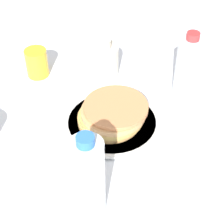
{
  "coord_description": "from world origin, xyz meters",
  "views": [
    {
      "loc": [
        -0.54,
        0.36,
        0.63
      ],
      "look_at": [
        -0.02,
        -0.02,
        0.04
      ],
      "focal_mm": 60.0,
      "sensor_mm": 36.0,
      "label": 1
    }
  ],
  "objects_px": {
    "water_bottle_near": "(188,68)",
    "water_bottle_mid": "(88,178)",
    "pancake_stack": "(112,114)",
    "plate": "(112,122)",
    "juice_glass": "(37,63)",
    "cream_jug": "(102,60)"
  },
  "relations": [
    {
      "from": "plate",
      "to": "water_bottle_near",
      "type": "xyz_separation_m",
      "value": [
        -0.02,
        -0.22,
        0.08
      ]
    },
    {
      "from": "pancake_stack",
      "to": "juice_glass",
      "type": "height_order",
      "value": "juice_glass"
    },
    {
      "from": "pancake_stack",
      "to": "cream_jug",
      "type": "height_order",
      "value": "cream_jug"
    },
    {
      "from": "cream_jug",
      "to": "water_bottle_mid",
      "type": "height_order",
      "value": "water_bottle_mid"
    },
    {
      "from": "plate",
      "to": "cream_jug",
      "type": "bearing_deg",
      "value": -27.9
    },
    {
      "from": "water_bottle_near",
      "to": "cream_jug",
      "type": "bearing_deg",
      "value": 31.64
    },
    {
      "from": "plate",
      "to": "pancake_stack",
      "type": "bearing_deg",
      "value": 146.79
    },
    {
      "from": "cream_jug",
      "to": "water_bottle_near",
      "type": "xyz_separation_m",
      "value": [
        -0.2,
        -0.12,
        0.04
      ]
    },
    {
      "from": "water_bottle_near",
      "to": "water_bottle_mid",
      "type": "distance_m",
      "value": 0.42
    },
    {
      "from": "water_bottle_mid",
      "to": "water_bottle_near",
      "type": "bearing_deg",
      "value": -69.34
    },
    {
      "from": "water_bottle_near",
      "to": "water_bottle_mid",
      "type": "bearing_deg",
      "value": 110.66
    },
    {
      "from": "plate",
      "to": "water_bottle_near",
      "type": "bearing_deg",
      "value": -94.44
    },
    {
      "from": "juice_glass",
      "to": "water_bottle_mid",
      "type": "bearing_deg",
      "value": 164.85
    },
    {
      "from": "cream_jug",
      "to": "water_bottle_mid",
      "type": "distance_m",
      "value": 0.44
    },
    {
      "from": "juice_glass",
      "to": "cream_jug",
      "type": "bearing_deg",
      "value": -124.51
    },
    {
      "from": "pancake_stack",
      "to": "water_bottle_near",
      "type": "height_order",
      "value": "water_bottle_near"
    },
    {
      "from": "juice_glass",
      "to": "water_bottle_mid",
      "type": "xyz_separation_m",
      "value": [
        -0.45,
        0.12,
        0.05
      ]
    },
    {
      "from": "water_bottle_near",
      "to": "water_bottle_mid",
      "type": "relative_size",
      "value": 0.92
    },
    {
      "from": "water_bottle_near",
      "to": "pancake_stack",
      "type": "bearing_deg",
      "value": 86.45
    },
    {
      "from": "pancake_stack",
      "to": "cream_jug",
      "type": "bearing_deg",
      "value": -28.0
    },
    {
      "from": "pancake_stack",
      "to": "water_bottle_mid",
      "type": "height_order",
      "value": "water_bottle_mid"
    },
    {
      "from": "pancake_stack",
      "to": "cream_jug",
      "type": "distance_m",
      "value": 0.21
    }
  ]
}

